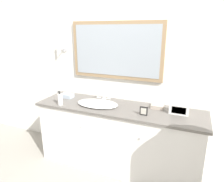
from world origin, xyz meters
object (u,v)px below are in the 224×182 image
object	(u,v)px
appliance_box	(179,109)
picture_frame	(144,111)
soap_bottle	(60,99)
sink_basin	(98,103)

from	to	relation	value
appliance_box	picture_frame	xyz separation A→B (m)	(-0.37, -0.20, -0.01)
soap_bottle	appliance_box	size ratio (longest dim) A/B	0.85
appliance_box	picture_frame	world-z (taller)	appliance_box
sink_basin	picture_frame	distance (m)	0.64
soap_bottle	sink_basin	bearing A→B (deg)	22.55
appliance_box	sink_basin	bearing A→B (deg)	-174.39
sink_basin	appliance_box	distance (m)	1.00
picture_frame	soap_bottle	bearing A→B (deg)	-175.77
soap_bottle	picture_frame	world-z (taller)	soap_bottle
sink_basin	picture_frame	world-z (taller)	sink_basin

